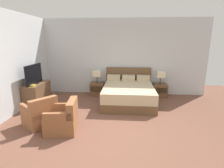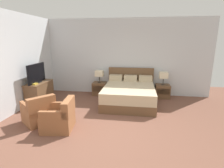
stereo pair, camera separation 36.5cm
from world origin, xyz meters
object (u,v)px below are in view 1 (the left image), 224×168
bed (128,93)px  book_red_cover (31,85)px  nightstand_right (160,90)px  table_lamp_left (97,74)px  dresser (37,94)px  armchair_companion (63,120)px  table_lamp_right (161,75)px  nightstand_left (97,89)px  armchair_by_window (40,114)px  tv (34,75)px

bed → book_red_cover: (-2.98, -0.80, 0.42)m
nightstand_right → table_lamp_left: size_ratio=1.10×
dresser → armchair_companion: size_ratio=1.39×
table_lamp_right → dresser: size_ratio=0.44×
book_red_cover → armchair_companion: (1.44, -1.30, -0.46)m
nightstand_right → armchair_companion: 3.94m
bed → table_lamp_right: bearing=31.9°
bed → table_lamp_left: size_ratio=4.42×
table_lamp_right → armchair_companion: bearing=-133.9°
nightstand_right → armchair_companion: bearing=-134.0°
nightstand_left → table_lamp_left: table_lamp_left is taller
bed → table_lamp_left: bearing=148.1°
table_lamp_right → book_red_cover: table_lamp_right is taller
armchair_by_window → armchair_companion: (0.67, -0.24, 0.00)m
table_lamp_right → dresser: 4.39m
nightstand_right → book_red_cover: book_red_cover is taller
nightstand_right → table_lamp_right: (0.00, 0.00, 0.60)m
table_lamp_left → armchair_companion: size_ratio=0.61×
nightstand_right → book_red_cover: (-4.18, -1.54, 0.50)m
armchair_by_window → armchair_companion: size_ratio=1.24×
table_lamp_left → armchair_by_window: table_lamp_left is taller
bed → book_red_cover: bearing=-165.1°
armchair_by_window → armchair_companion: 0.71m
nightstand_left → table_lamp_left: size_ratio=1.10×
armchair_companion → book_red_cover: bearing=138.0°
bed → table_lamp_right: 1.50m
nightstand_left → armchair_by_window: size_ratio=0.54×
table_lamp_right → armchair_by_window: 4.32m
nightstand_left → book_red_cover: book_red_cover is taller
nightstand_right → dresser: dresser is taller
book_red_cover → armchair_companion: book_red_cover is taller
nightstand_left → armchair_by_window: bearing=-111.3°
armchair_by_window → dresser: bearing=119.5°
nightstand_right → book_red_cover: size_ratio=2.40×
dresser → tv: (0.00, -0.08, 0.66)m
table_lamp_right → armchair_companion: (-2.74, -2.84, -0.56)m
dresser → book_red_cover: size_ratio=5.00×
bed → table_lamp_right: size_ratio=4.42×
bed → book_red_cover: size_ratio=9.66×
nightstand_left → book_red_cover: (-1.78, -1.54, 0.50)m
nightstand_left → table_lamp_left: 0.60m
book_red_cover → armchair_companion: bearing=-42.0°
dresser → book_red_cover: bearing=-87.7°
nightstand_right → book_red_cover: bearing=-159.8°
tv → nightstand_right: bearing=17.2°
table_lamp_left → book_red_cover: size_ratio=2.18×
tv → nightstand_left: bearing=35.9°
bed → nightstand_right: (1.20, 0.74, -0.08)m
nightstand_left → armchair_companion: size_ratio=0.67×
nightstand_left → book_red_cover: bearing=-139.2°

